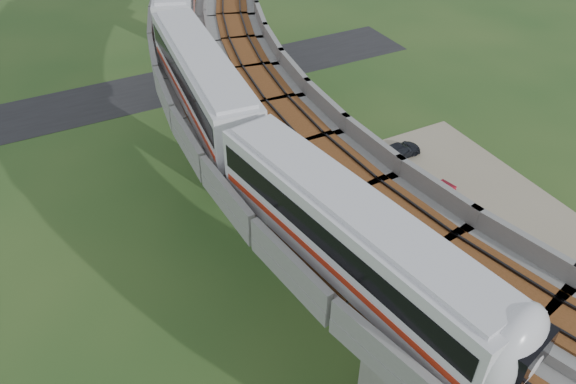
% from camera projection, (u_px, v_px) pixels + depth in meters
% --- Properties ---
extents(ground, '(160.00, 160.00, 0.00)m').
position_uv_depth(ground, '(280.00, 280.00, 37.03)').
color(ground, '#264D1E').
rests_on(ground, ground).
extents(dirt_lot, '(18.00, 26.00, 0.04)m').
position_uv_depth(dirt_lot, '(464.00, 232.00, 40.74)').
color(dirt_lot, gray).
rests_on(dirt_lot, ground).
extents(asphalt_road, '(60.00, 8.00, 0.03)m').
position_uv_depth(asphalt_road, '(149.00, 90.00, 57.99)').
color(asphalt_road, '#232326').
rests_on(asphalt_road, ground).
extents(viaduct, '(19.58, 73.98, 11.40)m').
position_uv_depth(viaduct, '(337.00, 151.00, 32.87)').
color(viaduct, '#99968E').
rests_on(viaduct, ground).
extents(metro_train, '(18.05, 59.91, 3.64)m').
position_uv_depth(metro_train, '(218.00, 31.00, 38.85)').
color(metro_train, silver).
rests_on(metro_train, ground).
extents(fence, '(3.87, 38.73, 1.50)m').
position_uv_depth(fence, '(402.00, 227.00, 40.13)').
color(fence, '#2D382D').
rests_on(fence, ground).
extents(tree_0, '(2.11, 2.11, 2.87)m').
position_uv_depth(tree_0, '(279.00, 82.00, 55.32)').
color(tree_0, '#382314').
rests_on(tree_0, ground).
extents(tree_1, '(2.11, 2.11, 2.65)m').
position_uv_depth(tree_1, '(290.00, 124.00, 49.38)').
color(tree_1, '#382314').
rests_on(tree_1, ground).
extents(tree_2, '(2.58, 2.58, 2.97)m').
position_uv_depth(tree_2, '(310.00, 155.00, 45.35)').
color(tree_2, '#382314').
rests_on(tree_2, ground).
extents(tree_3, '(2.70, 2.70, 3.00)m').
position_uv_depth(tree_3, '(348.00, 200.00, 40.82)').
color(tree_3, '#382314').
rests_on(tree_3, ground).
extents(tree_4, '(2.18, 2.18, 2.75)m').
position_uv_depth(tree_4, '(401.00, 260.00, 36.02)').
color(tree_4, '#382314').
rests_on(tree_4, ground).
extents(tree_5, '(3.04, 3.04, 3.88)m').
position_uv_depth(tree_5, '(499.00, 329.00, 30.72)').
color(tree_5, '#382314').
rests_on(tree_5, ground).
extents(car_white, '(1.53, 3.42, 1.14)m').
position_uv_depth(car_white, '(522.00, 351.00, 31.94)').
color(car_white, silver).
rests_on(car_white, dirt_lot).
extents(car_red, '(4.02, 2.13, 1.26)m').
position_uv_depth(car_red, '(434.00, 195.00, 43.17)').
color(car_red, '#A20E1D').
rests_on(car_red, dirt_lot).
extents(car_dark, '(4.32, 2.05, 1.22)m').
position_uv_depth(car_dark, '(399.00, 151.00, 48.04)').
color(car_dark, black).
rests_on(car_dark, dirt_lot).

